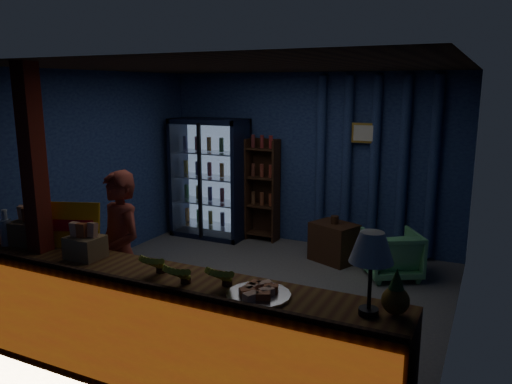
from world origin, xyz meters
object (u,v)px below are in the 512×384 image
(green_chair, at_px, (392,254))
(table_lamp, at_px, (372,251))
(shopkeeper, at_px, (121,254))
(pastry_tray, at_px, (258,293))

(green_chair, height_order, table_lamp, table_lamp)
(shopkeeper, xyz_separation_m, green_chair, (2.08, 2.66, -0.51))
(shopkeeper, xyz_separation_m, pastry_tray, (1.75, -0.59, 0.16))
(shopkeeper, distance_m, green_chair, 3.41)
(green_chair, relative_size, table_lamp, 1.20)
(shopkeeper, relative_size, green_chair, 2.44)
(green_chair, distance_m, table_lamp, 3.40)
(green_chair, xyz_separation_m, table_lamp, (0.43, -3.19, 1.08))
(shopkeeper, xyz_separation_m, table_lamp, (2.51, -0.54, 0.57))
(pastry_tray, distance_m, table_lamp, 0.86)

